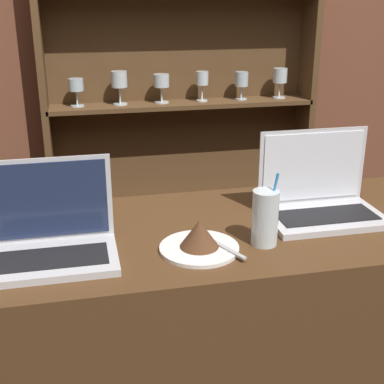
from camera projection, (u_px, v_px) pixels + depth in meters
name	position (u px, v px, depth m)	size (l,w,h in m)	color
bar_counter	(220.00, 369.00, 1.65)	(1.95, 0.58, 0.96)	#4C3019
back_wall	(154.00, 43.00, 2.46)	(7.00, 0.06, 2.70)	brown
back_shelf	(182.00, 114.00, 2.53)	(1.26, 0.18, 1.98)	brown
laptop_near	(50.00, 236.00, 1.30)	(0.31, 0.20, 0.24)	silver
laptop_far	(320.00, 197.00, 1.54)	(0.33, 0.21, 0.24)	silver
cake_plate	(199.00, 239.00, 1.34)	(0.20, 0.20, 0.08)	white
water_glass	(265.00, 218.00, 1.36)	(0.07, 0.07, 0.19)	silver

